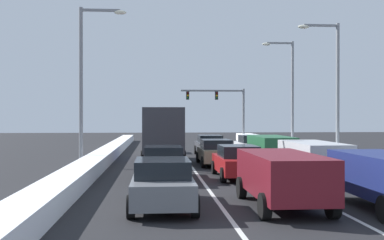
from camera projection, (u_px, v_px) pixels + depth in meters
The scene contains 20 objects.
ground_plane at pixel (222, 167), 26.04m from camera, with size 121.19×121.19×0.00m, color black.
lane_stripe_between_right_lane_and_center_lane at pixel (237, 159), 30.83m from camera, with size 0.14×51.27×0.01m, color silver.
lane_stripe_between_center_lane_and_left_lane at pixel (186, 160), 30.56m from camera, with size 0.14×51.27×0.01m, color silver.
snow_bank_right_shoulder at pixel (315, 152), 31.24m from camera, with size 1.74×51.27×0.89m, color white.
snow_bank_left_shoulder at pixel (106, 155), 30.14m from camera, with size 1.22×51.27×0.71m, color white.
suv_silver_right_lane_second at pixel (313, 157), 20.94m from camera, with size 2.16×4.90×1.67m.
suv_green_right_lane_third at pixel (271, 147), 27.75m from camera, with size 2.16×4.90×1.67m.
sedan_white_right_lane_fourth at pixel (252, 146), 33.50m from camera, with size 2.00×4.50×1.51m.
suv_maroon_center_lane_nearest at pixel (282, 175), 14.32m from camera, with size 2.16×4.90×1.67m.
sedan_red_center_lane_second at pixel (238, 161), 21.29m from camera, with size 2.00×4.50×1.51m.
sedan_tan_center_lane_third at pixel (216, 152), 27.07m from camera, with size 2.00×4.50×1.51m.
sedan_charcoal_center_lane_fourth at pixel (210, 145), 33.76m from camera, with size 2.00×4.50×1.51m.
sedan_gray_left_lane_nearest at pixel (162, 183), 14.27m from camera, with size 2.00×4.50×1.51m.
sedan_black_left_lane_second at pixel (163, 163), 20.68m from camera, with size 2.00×4.50×1.51m.
box_truck_left_lane_third at pixel (163, 132), 28.61m from camera, with size 2.53×7.20×3.36m.
sedan_silver_left_lane_fourth at pixel (157, 143), 36.91m from camera, with size 2.00×4.50×1.51m.
traffic_light_gantry at pixel (224, 103), 54.23m from camera, with size 7.54×0.47×6.20m.
street_lamp_right_near at pixel (332, 80), 28.92m from camera, with size 2.66×0.36×8.70m.
street_lamp_right_mid at pixel (289, 86), 38.21m from camera, with size 2.66×0.36×9.10m.
street_lamp_left_mid at pixel (87, 73), 25.97m from camera, with size 2.66×0.36×8.99m.
Camera 1 is at (-3.75, -7.17, 2.78)m, focal length 43.25 mm.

